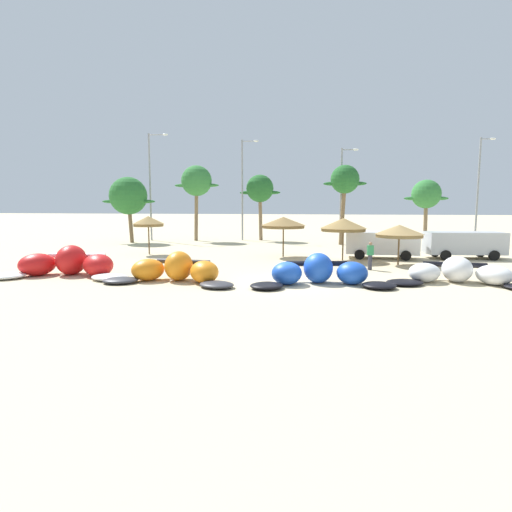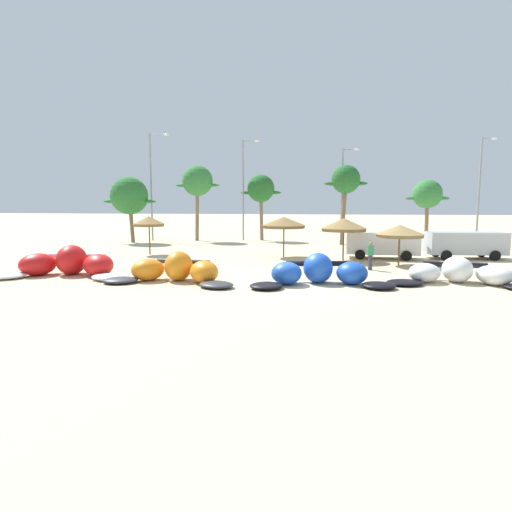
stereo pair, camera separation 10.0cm
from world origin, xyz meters
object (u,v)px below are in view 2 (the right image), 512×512
Objects in this scene: kite_center at (459,274)px; palm_center_left at (346,181)px; palm_left at (197,182)px; palm_left_of_gap at (261,189)px; palm_leftmost at (129,196)px; lamppost_east at (480,186)px; beach_umbrella_outermost at (400,231)px; palm_center_right at (427,195)px; kite_left at (176,270)px; kite_far_left at (68,264)px; kite_left_of_center at (319,273)px; lamppost_east_center at (343,191)px; beach_umbrella_near_van at (149,221)px; lamppost_west at (153,182)px; lamppost_west_center at (244,185)px; parked_van at (463,243)px; beach_umbrella_near_palms at (344,225)px; person_near_kites at (370,256)px; parked_car_second at (380,243)px; beach_umbrella_middle at (284,222)px.

kite_center is 20.05m from palm_center_left.
palm_left is 1.13× the size of palm_left_of_gap.
palm_leftmost is 0.64× the size of lamppost_east.
beach_umbrella_outermost is 16.58m from palm_center_right.
kite_left is at bearing -147.22° from beach_umbrella_outermost.
palm_leftmost is at bearing 105.75° from kite_far_left.
kite_left_of_center is at bearing -122.38° from lamppost_east.
palm_left_of_gap is (-11.02, 16.62, 3.12)m from beach_umbrella_outermost.
lamppost_east_center is at bearing -165.01° from palm_center_right.
palm_center_right is (16.76, 23.13, 4.04)m from kite_left.
beach_umbrella_near_van is at bearing 170.40° from beach_umbrella_outermost.
lamppost_west reaches higher than lamppost_west_center.
parked_van is at bearing 34.56° from kite_left.
palm_center_right is (8.36, 13.97, 2.20)m from beach_umbrella_near_palms.
lamppost_west_center is at bearing 119.95° from person_near_kites.
kite_far_left is 1.15× the size of palm_left_of_gap.
palm_left reaches higher than parked_van.
lamppost_west is at bearing -178.16° from palm_center_right.
beach_umbrella_near_van is 30.24m from lamppost_east.
parked_car_second is at bearing 31.44° from beach_umbrella_near_palms.
lamppost_west_center is at bearing 77.25° from kite_far_left.
beach_umbrella_middle is (4.31, 10.53, 1.90)m from kite_left.
kite_left_of_center is at bearing -38.74° from beach_umbrella_near_van.
beach_umbrella_near_van is 0.58× the size of parked_car_second.
lamppost_west_center is (10.53, 4.27, 1.16)m from palm_leftmost.
palm_left reaches higher than person_near_kites.
kite_left_of_center is 0.64× the size of lamppost_west.
beach_umbrella_middle is at bearing 158.01° from beach_umbrella_outermost.
palm_left_of_gap reaches higher than person_near_kites.
kite_left_of_center is 2.19× the size of beach_umbrella_middle.
palm_center_left is (-0.74, 15.15, 5.01)m from person_near_kites.
kite_left is 24.42m from lamppost_west_center.
parked_car_second is 14.10m from palm_center_right.
person_near_kites is (1.35, -3.91, -1.57)m from beach_umbrella_near_palms.
kite_center is at bearing -24.86° from beach_umbrella_near_van.
palm_left_of_gap is 16.12m from palm_center_right.
lamppost_west is at bearing 174.47° from palm_center_left.
person_near_kites reaches higher than kite_left_of_center.
lamppost_east_center is (0.44, 11.85, 2.53)m from beach_umbrella_near_palms.
parked_car_second is at bearing -129.77° from lamppost_east.
palm_center_right is (22.49, 12.64, 2.12)m from beach_umbrella_near_van.
beach_umbrella_outermost is (4.80, 7.19, 1.55)m from kite_left_of_center.
kite_left_of_center is at bearing -123.74° from beach_umbrella_outermost.
beach_umbrella_middle is 12.41m from parked_van.
kite_center is at bearing -60.48° from palm_left_of_gap.
beach_umbrella_near_palms is 0.48× the size of palm_leftmost.
beach_umbrella_near_van is at bearing -90.71° from palm_left.
lamppost_east is at bearing 1.96° from lamppost_west.
kite_left is 1.00× the size of kite_left_of_center.
parked_car_second reaches higher than kite_left_of_center.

